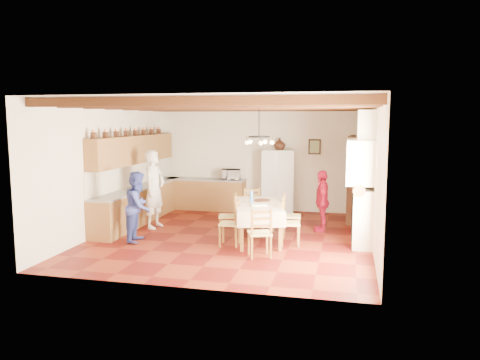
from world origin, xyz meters
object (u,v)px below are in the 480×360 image
hutch (359,179)px  person_woman_blue (138,206)px  chair_end_far (254,209)px  microwave (231,174)px  chair_left_far (228,215)px  chair_right_near (290,222)px  refrigerator (278,181)px  chair_left_near (229,223)px  chair_right_far (292,215)px  person_woman_red (322,201)px  chair_end_near (260,232)px  person_man (154,189)px  dining_table (259,207)px

hutch → person_woman_blue: bearing=-141.4°
chair_end_far → microwave: 2.36m
chair_left_far → chair_right_near: (1.45, -0.41, 0.00)m
refrigerator → chair_left_near: 3.80m
chair_right_far → chair_end_far: 1.13m
chair_left_far → person_woman_red: person_woman_red is taller
hutch → chair_end_far: 2.87m
chair_end_far → person_woman_blue: (-2.18, -1.72, 0.28)m
refrigerator → chair_end_near: 4.44m
chair_left_near → person_woman_red: size_ratio=0.67×
person_woman_blue → person_woman_red: (3.79, 1.80, -0.04)m
chair_right_far → person_man: 3.36m
chair_end_near → person_woman_red: person_woman_red is taller
dining_table → chair_end_near: bearing=-78.1°
chair_left_near → person_woman_blue: size_ratio=0.63×
person_man → person_woman_red: (3.96, 0.55, -0.22)m
chair_end_near → chair_left_far: bearing=-76.3°
chair_left_far → person_woman_red: bearing=103.1°
chair_right_near → person_man: (-3.39, 0.83, 0.46)m
person_man → chair_left_far: bearing=-95.9°
chair_right_far → chair_end_far: bearing=55.0°
chair_left_far → person_man: bearing=-114.3°
chair_end_far → chair_right_near: bearing=-80.1°
chair_end_near → person_man: (-2.92, 1.80, 0.46)m
refrigerator → microwave: 1.34m
chair_right_near → chair_right_far: 0.73m
hutch → microwave: bearing=174.3°
dining_table → person_woman_blue: size_ratio=1.35×
chair_left_far → chair_right_far: size_ratio=1.00×
person_woman_blue → chair_end_near: bearing=-107.5°
refrigerator → dining_table: bearing=-95.7°
chair_right_far → person_man: (-3.33, 0.10, 0.46)m
refrigerator → chair_end_far: size_ratio=1.84×
person_man → person_woman_red: bearing=-76.0°
chair_left_near → chair_right_far: bearing=127.9°
person_man → chair_end_far: bearing=-72.6°
chair_right_near → person_woman_blue: 3.26m
person_man → dining_table: bearing=-97.0°
chair_left_near → person_man: (-2.16, 1.14, 0.46)m
chair_left_far → chair_end_far: same height
chair_left_near → chair_end_far: 1.62m
chair_right_far → chair_left_far: bearing=97.7°
hutch → chair_end_near: (-1.88, -3.62, -0.62)m
chair_right_near → microwave: microwave is taller
refrigerator → person_woman_blue: (-2.44, -3.86, -0.12)m
person_woman_blue → microwave: (1.11, 3.75, 0.29)m
person_woman_blue → chair_left_near: bearing=-93.0°
chair_right_far → person_man: size_ratio=0.51×
chair_right_near → chair_left_near: bearing=96.1°
chair_end_far → microwave: bearing=88.9°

